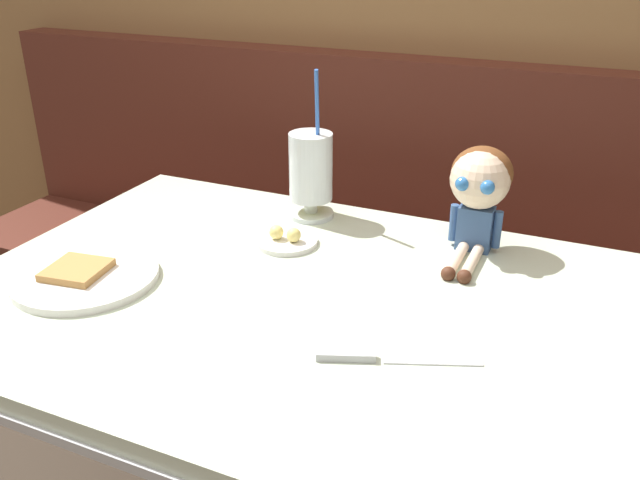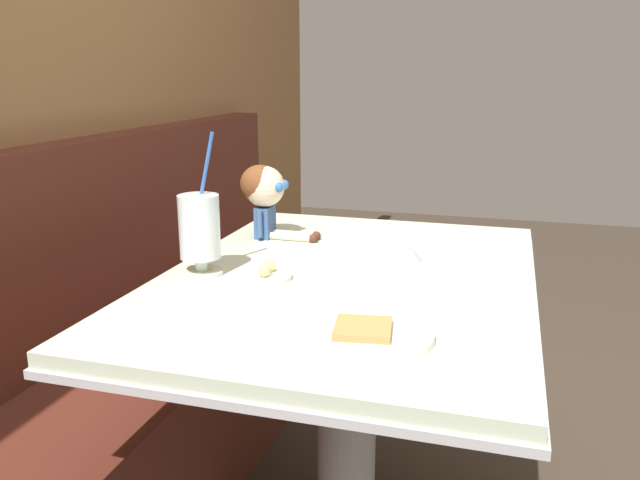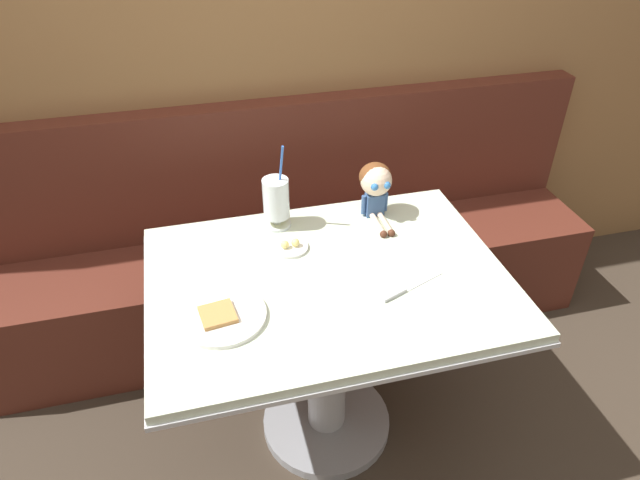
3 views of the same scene
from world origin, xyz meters
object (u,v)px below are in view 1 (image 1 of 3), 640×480
(butter_saucer, at_px, (286,240))
(butter_knife, at_px, (370,357))
(toast_plate, at_px, (84,276))
(milkshake_glass, at_px, (311,172))
(seated_doll, at_px, (480,185))

(butter_saucer, height_order, butter_knife, butter_saucer)
(toast_plate, height_order, milkshake_glass, milkshake_glass)
(milkshake_glass, bearing_deg, butter_saucer, -84.44)
(butter_saucer, bearing_deg, milkshake_glass, 95.56)
(toast_plate, height_order, butter_saucer, butter_saucer)
(butter_saucer, xyz_separation_m, seated_doll, (0.33, 0.13, 0.12))
(toast_plate, distance_m, seated_doll, 0.72)
(butter_knife, xyz_separation_m, seated_doll, (0.05, 0.42, 0.12))
(milkshake_glass, xyz_separation_m, butter_knife, (0.29, -0.44, -0.09))
(milkshake_glass, bearing_deg, butter_knife, -56.23)
(toast_plate, xyz_separation_m, seated_doll, (0.59, 0.40, 0.12))
(toast_plate, relative_size, butter_knife, 1.11)
(toast_plate, relative_size, butter_saucer, 2.08)
(toast_plate, xyz_separation_m, butter_saucer, (0.25, 0.27, 0.00))
(butter_saucer, relative_size, butter_knife, 0.53)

